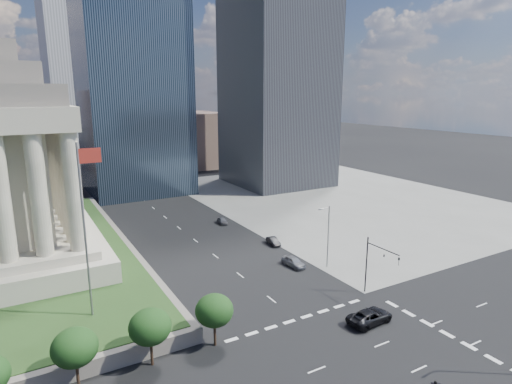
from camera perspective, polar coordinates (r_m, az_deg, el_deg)
ground at (r=130.49m, az=-16.79°, el=0.53°), size 500.00×500.00×0.00m
sidewalk_ne at (r=115.52m, az=11.04°, el=-0.72°), size 68.00×90.00×0.03m
flagpole at (r=50.88m, az=-21.80°, el=-3.70°), size 2.52×0.24×20.00m
midrise_glass at (r=123.31m, az=-16.24°, el=13.93°), size 26.00×26.00×60.00m
highrise_ne at (r=132.03m, az=2.93°, el=23.05°), size 26.00×28.00×100.00m
building_filler_ne at (r=166.66m, az=-8.63°, el=7.03°), size 20.00×30.00×20.00m
building_filler_nw at (r=155.14m, az=-30.67°, el=6.42°), size 24.00×30.00×28.00m
traffic_signal_ne at (r=59.75m, az=15.78°, el=-8.78°), size 0.30×5.74×8.00m
street_lamp_north at (r=67.92m, az=9.50°, el=-5.43°), size 2.13×0.22×10.00m
pickup_truck at (r=55.11m, az=14.95°, el=-15.73°), size 6.16×3.13×1.67m
parked_sedan_near at (r=69.23m, az=5.04°, el=-9.23°), size 4.75×2.19×1.58m
parked_sedan_mid at (r=78.44m, az=2.32°, el=-6.58°), size 1.93×4.12×1.31m
parked_sedan_far at (r=90.90m, az=-4.50°, el=-3.83°), size 2.07×4.07×1.33m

